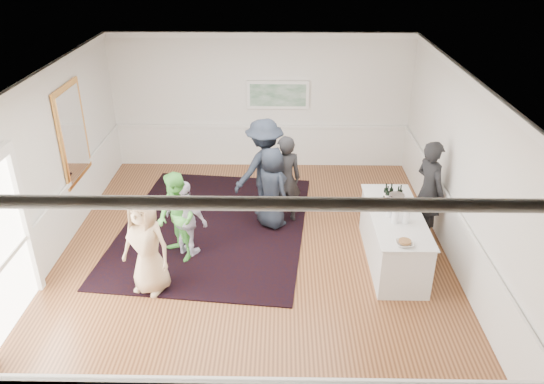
{
  "coord_description": "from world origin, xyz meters",
  "views": [
    {
      "loc": [
        0.48,
        -8.05,
        5.31
      ],
      "look_at": [
        0.33,
        0.2,
        1.14
      ],
      "focal_mm": 35.0,
      "sensor_mm": 36.0,
      "label": 1
    }
  ],
  "objects_px": {
    "bartender": "(429,191)",
    "guest_dark_b": "(285,180)",
    "ice_bucket": "(396,201)",
    "serving_table": "(393,238)",
    "guest_tan": "(146,245)",
    "nut_bowl": "(405,243)",
    "guest_navy": "(272,188)",
    "guest_dark_a": "(264,168)",
    "guest_lilac": "(187,219)",
    "guest_green": "(177,217)"
  },
  "relations": [
    {
      "from": "guest_dark_a",
      "to": "ice_bucket",
      "type": "relative_size",
      "value": 7.8
    },
    {
      "from": "guest_green",
      "to": "guest_dark_b",
      "type": "distance_m",
      "value": 2.29
    },
    {
      "from": "guest_lilac",
      "to": "guest_green",
      "type": "bearing_deg",
      "value": 59.71
    },
    {
      "from": "serving_table",
      "to": "guest_lilac",
      "type": "bearing_deg",
      "value": 177.89
    },
    {
      "from": "guest_dark_a",
      "to": "guest_dark_b",
      "type": "xyz_separation_m",
      "value": [
        0.4,
        -0.28,
        -0.11
      ]
    },
    {
      "from": "guest_tan",
      "to": "guest_green",
      "type": "xyz_separation_m",
      "value": [
        0.31,
        0.94,
        -0.03
      ]
    },
    {
      "from": "guest_tan",
      "to": "guest_dark_b",
      "type": "xyz_separation_m",
      "value": [
        2.17,
        2.29,
        0.06
      ]
    },
    {
      "from": "serving_table",
      "to": "bartender",
      "type": "bearing_deg",
      "value": 47.68
    },
    {
      "from": "guest_green",
      "to": "guest_navy",
      "type": "relative_size",
      "value": 1.0
    },
    {
      "from": "bartender",
      "to": "guest_dark_b",
      "type": "bearing_deg",
      "value": 54.28
    },
    {
      "from": "bartender",
      "to": "guest_navy",
      "type": "height_order",
      "value": "bartender"
    },
    {
      "from": "guest_green",
      "to": "nut_bowl",
      "type": "relative_size",
      "value": 5.93
    },
    {
      "from": "guest_dark_b",
      "to": "nut_bowl",
      "type": "distance_m",
      "value": 2.98
    },
    {
      "from": "guest_lilac",
      "to": "guest_navy",
      "type": "distance_m",
      "value": 1.83
    },
    {
      "from": "guest_green",
      "to": "guest_dark_b",
      "type": "xyz_separation_m",
      "value": [
        1.85,
        1.35,
        0.09
      ]
    },
    {
      "from": "bartender",
      "to": "guest_green",
      "type": "height_order",
      "value": "bartender"
    },
    {
      "from": "serving_table",
      "to": "guest_dark_a",
      "type": "xyz_separation_m",
      "value": [
        -2.28,
        1.67,
        0.54
      ]
    },
    {
      "from": "guest_dark_b",
      "to": "serving_table",
      "type": "bearing_deg",
      "value": 131.09
    },
    {
      "from": "guest_tan",
      "to": "guest_dark_b",
      "type": "height_order",
      "value": "guest_dark_b"
    },
    {
      "from": "guest_lilac",
      "to": "guest_dark_b",
      "type": "relative_size",
      "value": 0.8
    },
    {
      "from": "guest_tan",
      "to": "serving_table",
      "type": "bearing_deg",
      "value": 32.31
    },
    {
      "from": "guest_tan",
      "to": "guest_dark_b",
      "type": "distance_m",
      "value": 3.15
    },
    {
      "from": "bartender",
      "to": "guest_tan",
      "type": "height_order",
      "value": "bartender"
    },
    {
      "from": "ice_bucket",
      "to": "nut_bowl",
      "type": "height_order",
      "value": "ice_bucket"
    },
    {
      "from": "bartender",
      "to": "guest_tan",
      "type": "xyz_separation_m",
      "value": [
        -4.81,
        -1.73,
        -0.13
      ]
    },
    {
      "from": "guest_tan",
      "to": "guest_dark_a",
      "type": "distance_m",
      "value": 3.12
    },
    {
      "from": "guest_green",
      "to": "guest_lilac",
      "type": "xyz_separation_m",
      "value": [
        0.14,
        0.09,
        -0.09
      ]
    },
    {
      "from": "guest_lilac",
      "to": "guest_dark_a",
      "type": "distance_m",
      "value": 2.04
    },
    {
      "from": "bartender",
      "to": "ice_bucket",
      "type": "distance_m",
      "value": 0.94
    },
    {
      "from": "nut_bowl",
      "to": "bartender",
      "type": "bearing_deg",
      "value": 65.57
    },
    {
      "from": "guest_green",
      "to": "guest_lilac",
      "type": "bearing_deg",
      "value": 82.56
    },
    {
      "from": "guest_tan",
      "to": "nut_bowl",
      "type": "relative_size",
      "value": 6.14
    },
    {
      "from": "guest_dark_a",
      "to": "nut_bowl",
      "type": "relative_size",
      "value": 7.42
    },
    {
      "from": "guest_tan",
      "to": "guest_green",
      "type": "height_order",
      "value": "guest_tan"
    },
    {
      "from": "guest_green",
      "to": "ice_bucket",
      "type": "height_order",
      "value": "guest_green"
    },
    {
      "from": "guest_dark_a",
      "to": "nut_bowl",
      "type": "bearing_deg",
      "value": 95.01
    },
    {
      "from": "guest_dark_b",
      "to": "nut_bowl",
      "type": "height_order",
      "value": "guest_dark_b"
    },
    {
      "from": "guest_green",
      "to": "ice_bucket",
      "type": "relative_size",
      "value": 6.24
    },
    {
      "from": "guest_green",
      "to": "nut_bowl",
      "type": "height_order",
      "value": "guest_green"
    },
    {
      "from": "guest_lilac",
      "to": "guest_navy",
      "type": "bearing_deg",
      "value": -116.27
    },
    {
      "from": "serving_table",
      "to": "nut_bowl",
      "type": "bearing_deg",
      "value": -93.37
    },
    {
      "from": "guest_lilac",
      "to": "guest_dark_b",
      "type": "bearing_deg",
      "value": -116.11
    },
    {
      "from": "serving_table",
      "to": "nut_bowl",
      "type": "xyz_separation_m",
      "value": [
        -0.06,
        -0.96,
        0.5
      ]
    },
    {
      "from": "guest_tan",
      "to": "guest_navy",
      "type": "height_order",
      "value": "guest_tan"
    },
    {
      "from": "serving_table",
      "to": "guest_green",
      "type": "xyz_separation_m",
      "value": [
        -3.74,
        0.04,
        0.34
      ]
    },
    {
      "from": "guest_lilac",
      "to": "nut_bowl",
      "type": "xyz_separation_m",
      "value": [
        3.54,
        -1.09,
        0.25
      ]
    },
    {
      "from": "guest_green",
      "to": "guest_navy",
      "type": "xyz_separation_m",
      "value": [
        1.61,
        1.16,
        0.0
      ]
    },
    {
      "from": "ice_bucket",
      "to": "nut_bowl",
      "type": "distance_m",
      "value": 1.21
    },
    {
      "from": "guest_tan",
      "to": "guest_navy",
      "type": "distance_m",
      "value": 2.85
    },
    {
      "from": "serving_table",
      "to": "bartender",
      "type": "distance_m",
      "value": 1.23
    }
  ]
}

